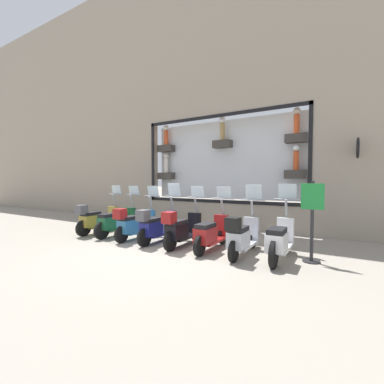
% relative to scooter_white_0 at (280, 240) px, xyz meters
% --- Properties ---
extents(ground_plane, '(120.00, 120.00, 0.00)m').
position_rel_scooter_white_0_xyz_m(ground_plane, '(-0.40, 2.81, -0.45)').
color(ground_plane, gray).
extents(building_facade, '(1.21, 36.00, 10.66)m').
position_rel_scooter_white_0_xyz_m(building_facade, '(3.20, 2.81, 5.01)').
color(building_facade, gray).
rests_on(building_facade, ground_plane).
extents(scooter_white_0, '(1.81, 0.61, 1.65)m').
position_rel_scooter_white_0_xyz_m(scooter_white_0, '(0.00, 0.00, 0.00)').
color(scooter_white_0, black).
rests_on(scooter_white_0, ground_plane).
extents(scooter_silver_1, '(1.79, 0.60, 1.63)m').
position_rel_scooter_white_0_xyz_m(scooter_silver_1, '(-0.07, 0.82, 0.01)').
color(scooter_silver_1, black).
rests_on(scooter_silver_1, ground_plane).
extents(scooter_red_2, '(1.80, 0.60, 1.57)m').
position_rel_scooter_white_0_xyz_m(scooter_red_2, '(-0.01, 1.65, -0.03)').
color(scooter_red_2, black).
rests_on(scooter_red_2, ground_plane).
extents(scooter_black_3, '(1.80, 0.60, 1.57)m').
position_rel_scooter_white_0_xyz_m(scooter_black_3, '(-0.07, 2.47, 0.02)').
color(scooter_black_3, black).
rests_on(scooter_black_3, ground_plane).
extents(scooter_navy_4, '(1.80, 0.60, 1.66)m').
position_rel_scooter_white_0_xyz_m(scooter_navy_4, '(-0.07, 3.30, 0.02)').
color(scooter_navy_4, black).
rests_on(scooter_navy_4, ground_plane).
extents(scooter_teal_5, '(1.79, 0.60, 1.56)m').
position_rel_scooter_white_0_xyz_m(scooter_teal_5, '(-0.07, 4.12, 0.01)').
color(scooter_teal_5, black).
rests_on(scooter_teal_5, ground_plane).
extents(scooter_green_6, '(1.80, 0.61, 1.56)m').
position_rel_scooter_white_0_xyz_m(scooter_green_6, '(-0.01, 4.95, -0.01)').
color(scooter_green_6, black).
rests_on(scooter_green_6, ground_plane).
extents(scooter_olive_7, '(1.80, 0.61, 1.57)m').
position_rel_scooter_white_0_xyz_m(scooter_olive_7, '(-0.07, 5.77, 0.02)').
color(scooter_olive_7, black).
rests_on(scooter_olive_7, ground_plane).
extents(shop_sign_post, '(0.36, 0.45, 1.72)m').
position_rel_scooter_white_0_xyz_m(shop_sign_post, '(0.27, -0.60, 0.48)').
color(shop_sign_post, '#232326').
rests_on(shop_sign_post, ground_plane).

